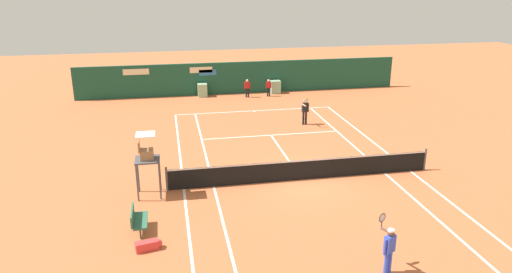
# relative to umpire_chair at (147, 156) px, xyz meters

# --- Properties ---
(ground_plane) EXTENTS (80.00, 80.00, 0.01)m
(ground_plane) POSITION_rel_umpire_chair_xyz_m (6.73, 0.92, -1.75)
(ground_plane) COLOR #BC6038
(tennis_net) EXTENTS (12.10, 0.10, 1.07)m
(tennis_net) POSITION_rel_umpire_chair_xyz_m (6.73, 0.35, -1.24)
(tennis_net) COLOR #4C4C51
(tennis_net) RESTS_ON ground_plane
(sponsor_back_wall) EXTENTS (25.00, 1.02, 2.46)m
(sponsor_back_wall) POSITION_rel_umpire_chair_xyz_m (6.71, 17.31, -0.57)
(sponsor_back_wall) COLOR #194C38
(sponsor_back_wall) RESTS_ON ground_plane
(umpire_chair) EXTENTS (1.00, 1.00, 2.71)m
(umpire_chair) POSITION_rel_umpire_chair_xyz_m (0.00, 0.00, 0.00)
(umpire_chair) COLOR #47474C
(umpire_chair) RESTS_ON ground_plane
(player_bench) EXTENTS (0.54, 1.29, 0.88)m
(player_bench) POSITION_rel_umpire_chair_xyz_m (-0.34, -2.93, -1.24)
(player_bench) COLOR #38383D
(player_bench) RESTS_ON ground_plane
(equipment_bag) EXTENTS (0.91, 0.46, 0.32)m
(equipment_bag) POSITION_rel_umpire_chair_xyz_m (0.08, -4.23, -1.59)
(equipment_bag) COLOR #DB3838
(equipment_bag) RESTS_ON ground_plane
(player_on_baseline) EXTENTS (0.53, 0.75, 1.83)m
(player_on_baseline) POSITION_rel_umpire_chair_xyz_m (9.23, 8.38, -0.78)
(player_on_baseline) COLOR black
(player_on_baseline) RESTS_ON ground_plane
(player_near_side) EXTENTS (0.47, 0.81, 1.79)m
(player_near_side) POSITION_rel_umpire_chair_xyz_m (7.30, -6.99, -0.81)
(player_near_side) COLOR blue
(player_near_side) RESTS_ON ground_plane
(ball_kid_centre_post) EXTENTS (0.44, 0.20, 1.31)m
(ball_kid_centre_post) POSITION_rel_umpire_chair_xyz_m (8.59, 15.89, -1.00)
(ball_kid_centre_post) COLOR black
(ball_kid_centre_post) RESTS_ON ground_plane
(ball_kid_right_post) EXTENTS (0.46, 0.19, 1.38)m
(ball_kid_right_post) POSITION_rel_umpire_chair_xyz_m (6.94, 15.89, -0.96)
(ball_kid_right_post) COLOR black
(ball_kid_right_post) RESTS_ON ground_plane
(tennis_ball_near_service_line) EXTENTS (0.07, 0.07, 0.07)m
(tennis_ball_near_service_line) POSITION_rel_umpire_chair_xyz_m (5.80, 7.06, -1.72)
(tennis_ball_near_service_line) COLOR #CCE033
(tennis_ball_near_service_line) RESTS_ON ground_plane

